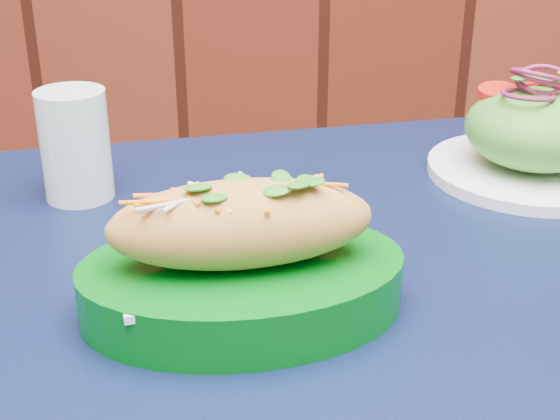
{
  "coord_description": "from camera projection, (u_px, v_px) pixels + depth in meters",
  "views": [
    {
      "loc": [
        0.19,
        0.85,
        1.07
      ],
      "look_at": [
        0.21,
        1.4,
        0.81
      ],
      "focal_mm": 50.0,
      "sensor_mm": 36.0,
      "label": 1
    }
  ],
  "objects": [
    {
      "name": "salad_plate",
      "position": [
        535.0,
        136.0,
        0.82
      ],
      "size": [
        0.22,
        0.22,
        0.12
      ],
      "rotation": [
        0.0,
        0.0,
        0.24
      ],
      "color": "white",
      "rests_on": "cafe_table"
    },
    {
      "name": "banh_mi_basket",
      "position": [
        242.0,
        260.0,
        0.57
      ],
      "size": [
        0.26,
        0.19,
        0.11
      ],
      "rotation": [
        0.0,
        0.0,
        0.13
      ],
      "color": "#00580E",
      "rests_on": "cafe_table"
    },
    {
      "name": "cafe_table",
      "position": [
        384.0,
        384.0,
        0.65
      ],
      "size": [
        0.93,
        0.93,
        0.75
      ],
      "rotation": [
        0.0,
        0.0,
        0.18
      ],
      "color": "black",
      "rests_on": "ground"
    },
    {
      "name": "water_glass",
      "position": [
        75.0,
        145.0,
        0.76
      ],
      "size": [
        0.07,
        0.07,
        0.11
      ],
      "primitive_type": "cylinder",
      "color": "silver",
      "rests_on": "cafe_table"
    }
  ]
}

